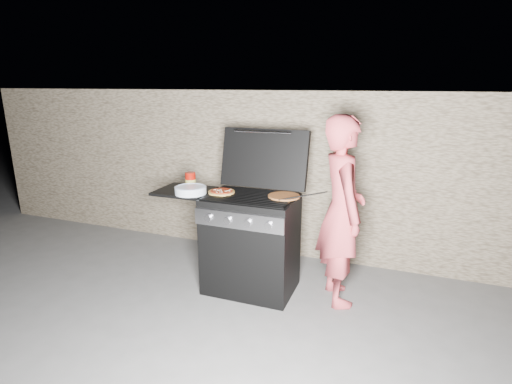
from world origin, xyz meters
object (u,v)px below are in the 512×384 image
(pizza_topped, at_px, (221,191))
(person, at_px, (341,211))
(gas_grill, at_px, (226,240))
(sauce_jar, at_px, (191,180))

(pizza_topped, xyz_separation_m, person, (1.07, 0.13, -0.11))
(gas_grill, height_order, sauce_jar, sauce_jar)
(gas_grill, relative_size, sauce_jar, 8.72)
(sauce_jar, xyz_separation_m, person, (1.43, 0.04, -0.16))
(gas_grill, height_order, person, person)
(person, bearing_deg, gas_grill, 72.00)
(pizza_topped, height_order, person, person)
(pizza_topped, xyz_separation_m, sauce_jar, (-0.36, 0.08, 0.05))
(sauce_jar, height_order, person, person)
(gas_grill, bearing_deg, person, 6.54)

